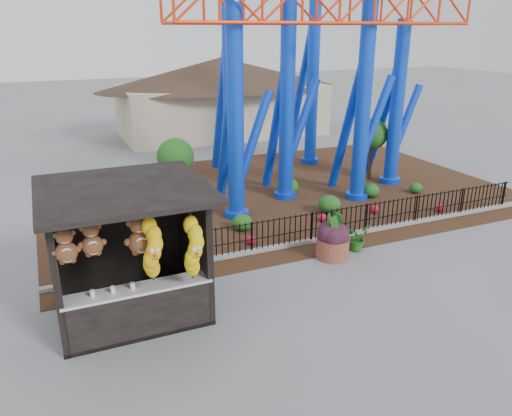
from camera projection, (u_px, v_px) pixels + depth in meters
name	position (u px, v px, depth m)	size (l,w,h in m)	color
ground	(271.00, 309.00, 11.77)	(120.00, 120.00, 0.00)	slate
mulch_bed	(276.00, 192.00, 20.17)	(18.00, 12.00, 0.02)	#331E11
curb	(344.00, 235.00, 15.84)	(18.00, 0.18, 0.12)	gray
prize_booth	(130.00, 257.00, 10.91)	(3.50, 3.40, 3.12)	black
picket_fence	(369.00, 218.00, 16.03)	(12.20, 0.06, 1.00)	black
roller_coaster	(303.00, 22.00, 18.60)	(11.00, 6.37, 10.82)	blue
terracotta_planter	(332.00, 248.00, 14.33)	(0.95, 0.95, 0.59)	brown
planter_foliage	(334.00, 228.00, 14.12)	(0.70, 0.70, 0.64)	#301320
potted_plant	(357.00, 237.00, 14.77)	(0.72, 0.63, 0.81)	#215B1A
landscaping	(319.00, 198.00, 18.50)	(8.45, 4.52, 0.69)	#1C4D16
pavilion	(221.00, 84.00, 30.23)	(15.00, 15.00, 4.80)	#BFAD8C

